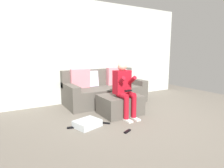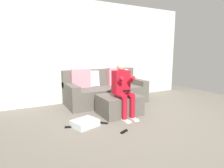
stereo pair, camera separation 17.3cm
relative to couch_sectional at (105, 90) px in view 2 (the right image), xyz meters
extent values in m
plane|color=#6B6359|center=(-0.04, -1.68, -0.33)|extent=(7.45, 7.45, 0.00)
cube|color=silver|center=(-0.04, 0.45, 1.00)|extent=(5.73, 0.10, 2.66)
cube|color=#59544C|center=(0.00, -0.07, -0.12)|extent=(2.08, 0.95, 0.43)
cube|color=#59544C|center=(0.00, 0.30, 0.32)|extent=(2.08, 0.20, 0.44)
cube|color=#59544C|center=(-0.94, -0.07, 0.17)|extent=(0.20, 0.95, 0.14)
cube|color=#59544C|center=(0.94, -0.07, 0.17)|extent=(0.20, 0.95, 0.14)
cube|color=pink|center=(-0.61, 0.12, 0.34)|extent=(0.49, 0.21, 0.49)
cube|color=silver|center=(-0.32, 0.14, 0.30)|extent=(0.42, 0.19, 0.42)
cube|color=silver|center=(0.57, 0.13, 0.30)|extent=(0.41, 0.15, 0.42)
cube|color=pink|center=(0.41, 0.12, 0.34)|extent=(0.48, 0.16, 0.48)
cube|color=#59544C|center=(-0.15, -1.01, -0.13)|extent=(0.84, 0.69, 0.41)
cube|color=red|center=(-0.16, -1.10, 0.38)|extent=(0.33, 0.22, 0.48)
sphere|color=beige|center=(-0.16, -1.10, 0.71)|extent=(0.19, 0.19, 0.19)
cylinder|color=red|center=(-0.25, -1.25, 0.14)|extent=(0.12, 0.30, 0.12)
cylinder|color=red|center=(-0.25, -1.40, -0.08)|extent=(0.10, 0.10, 0.44)
cube|color=white|center=(-0.25, -1.46, -0.32)|extent=(0.10, 0.22, 0.03)
cylinder|color=red|center=(-0.28, -1.21, 0.41)|extent=(0.08, 0.31, 0.25)
cylinder|color=red|center=(-0.07, -1.25, 0.14)|extent=(0.12, 0.30, 0.12)
cylinder|color=red|center=(-0.07, -1.40, -0.08)|extent=(0.10, 0.10, 0.44)
cube|color=white|center=(-0.07, -1.46, -0.32)|extent=(0.10, 0.22, 0.03)
cylinder|color=red|center=(-0.04, -1.23, 0.39)|extent=(0.08, 0.36, 0.28)
cube|color=black|center=(-0.16, -1.33, 0.24)|extent=(0.14, 0.06, 0.03)
cube|color=silver|center=(-1.03, -1.31, -0.27)|extent=(0.51, 0.46, 0.12)
cube|color=black|center=(-0.54, -1.86, -0.32)|extent=(0.17, 0.11, 0.02)
cube|color=black|center=(-0.67, -1.36, -0.32)|extent=(0.13, 0.13, 0.02)
cube|color=black|center=(-1.31, -1.23, -0.32)|extent=(0.16, 0.09, 0.02)
camera|label=1|loc=(-2.24, -4.28, 0.99)|focal=29.83mm
camera|label=2|loc=(-2.09, -4.36, 0.99)|focal=29.83mm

